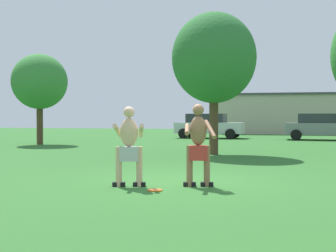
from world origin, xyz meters
name	(u,v)px	position (x,y,z in m)	size (l,w,h in m)	color
ground_plane	(182,182)	(0.00, 0.00, 0.00)	(80.00, 80.00, 0.00)	#2D6628
player_near	(198,143)	(0.47, -0.62, 0.90)	(0.73, 0.66, 1.70)	black
player_in_gray	(129,144)	(-0.91, -0.93, 0.87)	(0.69, 0.66, 1.64)	black
frisbee	(155,190)	(-0.25, -1.35, 0.01)	(0.29, 0.29, 0.03)	orange
car_silver_near_post	(209,125)	(-2.24, 19.94, 0.82)	(4.42, 2.28, 1.58)	silver
car_gray_mid_lot	(321,126)	(4.63, 19.17, 0.82)	(4.35, 2.13, 1.58)	slate
outbuilding_behind_lot	(296,114)	(3.63, 30.20, 1.62)	(13.69, 7.06, 3.22)	#B2A893
tree_right_field	(40,82)	(-9.64, 11.49, 3.16)	(2.79, 2.79, 4.58)	#4C3823
tree_near_building	(214,58)	(-0.25, 7.33, 3.60)	(3.15, 3.15, 5.31)	#4C3823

